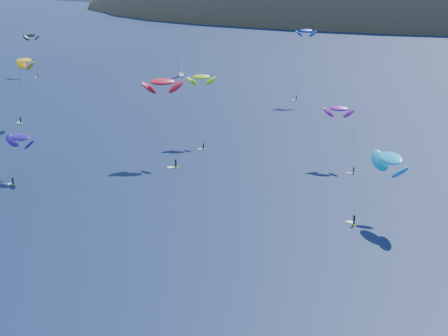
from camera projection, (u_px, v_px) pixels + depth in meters
island at (426, 28)px, 560.10m from camera, size 730.00×300.00×210.00m
sailboat at (181, 74)px, 279.05m from camera, size 8.46×8.01×10.11m
kitesurfer_1 at (25, 61)px, 197.47m from camera, size 10.39×9.55×22.17m
kitesurfer_3 at (201, 77)px, 176.78m from camera, size 8.78×12.87×20.58m
kitesurfer_4 at (306, 31)px, 225.89m from camera, size 7.98×5.60×27.33m
kitesurfer_5 at (390, 158)px, 123.30m from camera, size 11.64×12.19×16.07m
kitesurfer_6 at (339, 109)px, 157.68m from camera, size 10.12×9.79×16.40m
kitesurfer_9 at (162, 82)px, 160.02m from camera, size 12.48×12.09×23.08m
kitesurfer_10 at (20, 137)px, 149.14m from camera, size 9.42×9.75×12.26m
kitesurfer_12 at (31, 36)px, 277.11m from camera, size 10.16×8.12×19.54m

